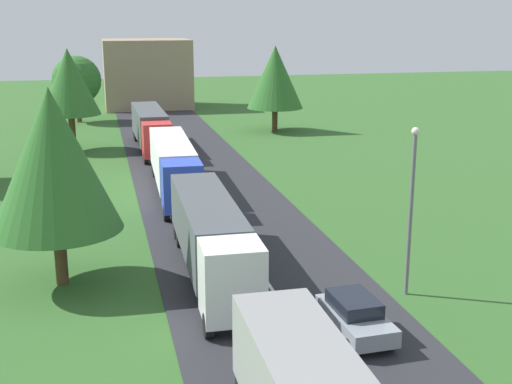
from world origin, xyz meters
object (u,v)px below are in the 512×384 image
Objects in this scene: truck_second at (211,235)px; tree_lime at (53,160)px; distant_building at (147,74)px; tree_ash at (69,82)px; truck_third at (173,164)px; tree_elm at (275,77)px; tree_oak at (77,80)px; car_third at (355,316)px; truck_fourth at (150,127)px; lamppost_second at (411,203)px.

tree_lime is at bearing 173.82° from truck_second.
tree_ash is at bearing -107.63° from distant_building.
tree_elm is (13.75, 23.88, 3.71)m from truck_third.
tree_elm is 22.01m from tree_ash.
distant_building is at bearing 87.68° from truck_third.
tree_elm is at bearing -28.88° from tree_oak.
tree_lime is (-11.41, 8.20, 5.08)m from car_third.
distant_building is (-2.45, 70.49, 3.69)m from car_third.
distant_building reaches higher than truck_fourth.
car_third is 0.54× the size of tree_oak.
tree_ash is at bearing -90.78° from tree_oak.
truck_third is 16.33m from truck_fourth.
truck_second is 0.99× the size of truck_fourth.
truck_third is at bearing -67.36° from tree_ash.
truck_second is 32.63m from truck_fourth.
tree_oak is at bearing 109.77° from truck_fourth.
distant_building is at bearing 91.99° from car_third.
truck_fourth is 37.74m from lamppost_second.
tree_elm is 0.99× the size of tree_lime.
truck_fourth is 32.81m from tree_lime.
truck_fourth is at bearing 90.27° from truck_second.
lamppost_second is at bearing -68.25° from truck_third.
car_third is (4.34, -23.75, -1.26)m from truck_third.
lamppost_second reaches higher than truck_third.
distant_building is (8.96, 62.29, -1.38)m from tree_lime.
lamppost_second is at bearing -26.42° from truck_second.
tree_oak reaches higher than lamppost_second.
tree_oak reaches higher than truck_fourth.
tree_oak is 50.95m from tree_lime.
truck_second is 1.47× the size of tree_ash.
tree_ash is (-7.35, 17.63, 4.24)m from truck_third.
distant_building is (9.25, 29.12, -1.81)m from tree_ash.
tree_oak is 23.84m from tree_elm.
tree_oak is at bearing -128.42° from distant_building.
tree_ash is at bearing 112.64° from truck_third.
tree_elm reaches higher than lamppost_second.
truck_third reaches higher than car_third.
distant_building is at bearing 88.18° from truck_second.
lamppost_second is at bearing -74.71° from tree_oak.
tree_oak is (-7.01, 51.69, 2.77)m from truck_second.
truck_third is 1.94× the size of lamppost_second.
lamppost_second reaches higher than car_third.
truck_second is at bearing -90.37° from truck_third.
tree_lime reaches higher than distant_building.
truck_fourth is 1.51× the size of tree_lime.
lamppost_second is (8.14, -20.40, 2.17)m from truck_third.
car_third is 70.63m from distant_building.
tree_lime reaches higher than lamppost_second.
tree_elm is at bearing -62.60° from distant_building.
truck_second is at bearing -77.94° from tree_ash.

